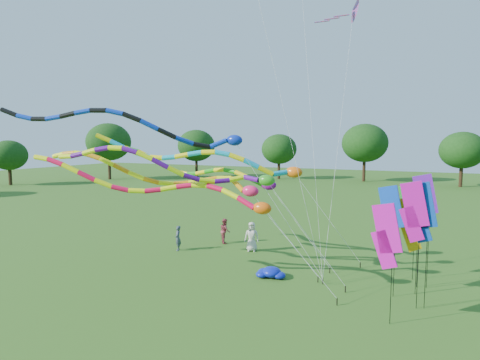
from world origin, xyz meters
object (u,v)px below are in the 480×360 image
at_px(tube_kite_red, 173,189).
at_px(person_c, 225,231).
at_px(tube_kite_orange, 174,177).
at_px(blue_nylon_heap, 271,274).
at_px(person_b, 178,238).
at_px(person_a, 252,237).

bearing_deg(tube_kite_red, person_c, 90.88).
bearing_deg(tube_kite_orange, person_c, 80.89).
xyz_separation_m(tube_kite_red, blue_nylon_heap, (3.56, 3.12, -4.36)).
distance_m(tube_kite_red, tube_kite_orange, 2.37).
xyz_separation_m(person_b, person_c, (1.80, 2.83, 0.05)).
bearing_deg(person_c, tube_kite_red, 153.02).
bearing_deg(person_a, person_b, -174.34).
bearing_deg(person_c, blue_nylon_heap, -172.79).
distance_m(person_a, person_c, 2.60).
bearing_deg(tube_kite_orange, blue_nylon_heap, 1.04).
distance_m(tube_kite_orange, blue_nylon_heap, 6.84).
distance_m(tube_kite_orange, person_c, 7.52).
distance_m(tube_kite_orange, person_a, 6.91).
bearing_deg(person_a, tube_kite_orange, -128.53).
height_order(person_a, person_b, person_a).
xyz_separation_m(person_a, person_b, (-4.18, -1.78, -0.14)).
relative_size(blue_nylon_heap, person_b, 1.06).
distance_m(tube_kite_red, person_a, 8.12).
relative_size(tube_kite_red, person_b, 8.83).
bearing_deg(person_b, blue_nylon_heap, 40.35).
height_order(tube_kite_orange, person_a, tube_kite_orange).
relative_size(tube_kite_red, tube_kite_orange, 1.01).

